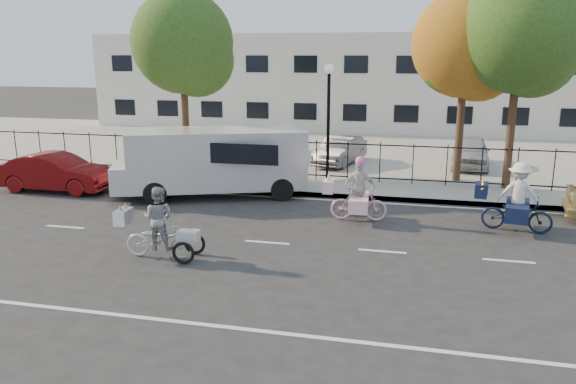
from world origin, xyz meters
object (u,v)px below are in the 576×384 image
(white_van, at_px, (215,159))
(pedestrian, at_px, (189,154))
(lot_car_d, at_px, (470,152))
(lot_car_c, at_px, (340,150))
(unicorn_bike, at_px, (358,197))
(bull_bike, at_px, (517,204))
(red_sedan, at_px, (56,172))
(zebra_trike, at_px, (159,230))
(lot_car_b, at_px, (256,141))
(lamppost, at_px, (329,102))

(white_van, relative_size, pedestrian, 3.98)
(lot_car_d, bearing_deg, lot_car_c, -168.71)
(lot_car_c, bearing_deg, unicorn_bike, -65.24)
(bull_bike, bearing_deg, red_sedan, 94.92)
(zebra_trike, xyz_separation_m, red_sedan, (-6.61, 5.43, -0.00))
(lot_car_b, distance_m, lot_car_c, 4.19)
(pedestrian, bearing_deg, lot_car_b, -110.57)
(white_van, bearing_deg, red_sedan, 166.28)
(lamppost, relative_size, unicorn_bike, 2.24)
(lot_car_d, bearing_deg, zebra_trike, -118.38)
(unicorn_bike, bearing_deg, white_van, 66.06)
(bull_bike, distance_m, lot_car_c, 9.89)
(zebra_trike, xyz_separation_m, lot_car_d, (8.18, 12.69, 0.10))
(white_van, relative_size, lot_car_c, 1.96)
(zebra_trike, distance_m, lot_car_c, 12.34)
(lamppost, bearing_deg, lot_car_d, 38.12)
(red_sedan, relative_size, lot_car_d, 1.10)
(white_van, height_order, red_sedan, white_van)
(lot_car_b, bearing_deg, bull_bike, -62.05)
(lamppost, distance_m, lot_car_b, 6.54)
(bull_bike, distance_m, lot_car_d, 8.53)
(bull_bike, distance_m, pedestrian, 12.03)
(bull_bike, xyz_separation_m, red_sedan, (-15.35, 1.25, -0.10))
(bull_bike, relative_size, lot_car_b, 0.42)
(unicorn_bike, xyz_separation_m, lot_car_c, (-1.60, 7.83, 0.03))
(zebra_trike, xyz_separation_m, lot_car_c, (2.73, 12.03, 0.06))
(unicorn_bike, bearing_deg, pedestrian, 57.40)
(unicorn_bike, distance_m, white_van, 5.54)
(zebra_trike, bearing_deg, white_van, 4.32)
(lamppost, height_order, bull_bike, lamppost)
(pedestrian, xyz_separation_m, lot_car_d, (10.81, 4.60, -0.25))
(zebra_trike, xyz_separation_m, white_van, (-0.82, 6.13, 0.59))
(red_sedan, bearing_deg, white_van, -83.11)
(lot_car_c, bearing_deg, lot_car_d, 20.06)
(lamppost, height_order, zebra_trike, lamppost)
(lot_car_b, distance_m, lot_car_d, 9.52)
(white_van, xyz_separation_m, lot_car_b, (-0.51, 6.88, -0.42))
(white_van, height_order, lot_car_b, white_van)
(lot_car_b, bearing_deg, zebra_trike, -104.96)
(red_sedan, height_order, lot_car_c, red_sedan)
(lot_car_b, bearing_deg, pedestrian, -125.53)
(red_sedan, relative_size, lot_car_b, 0.81)
(white_van, xyz_separation_m, red_sedan, (-5.78, -0.70, -0.60))
(red_sedan, xyz_separation_m, lot_car_c, (9.34, 6.60, 0.06))
(lot_car_b, bearing_deg, lot_car_d, -22.76)
(lamppost, height_order, pedestrian, lamppost)
(pedestrian, bearing_deg, lamppost, 177.76)
(unicorn_bike, bearing_deg, lot_car_b, 29.36)
(zebra_trike, relative_size, lot_car_c, 0.58)
(lamppost, bearing_deg, bull_bike, -35.37)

